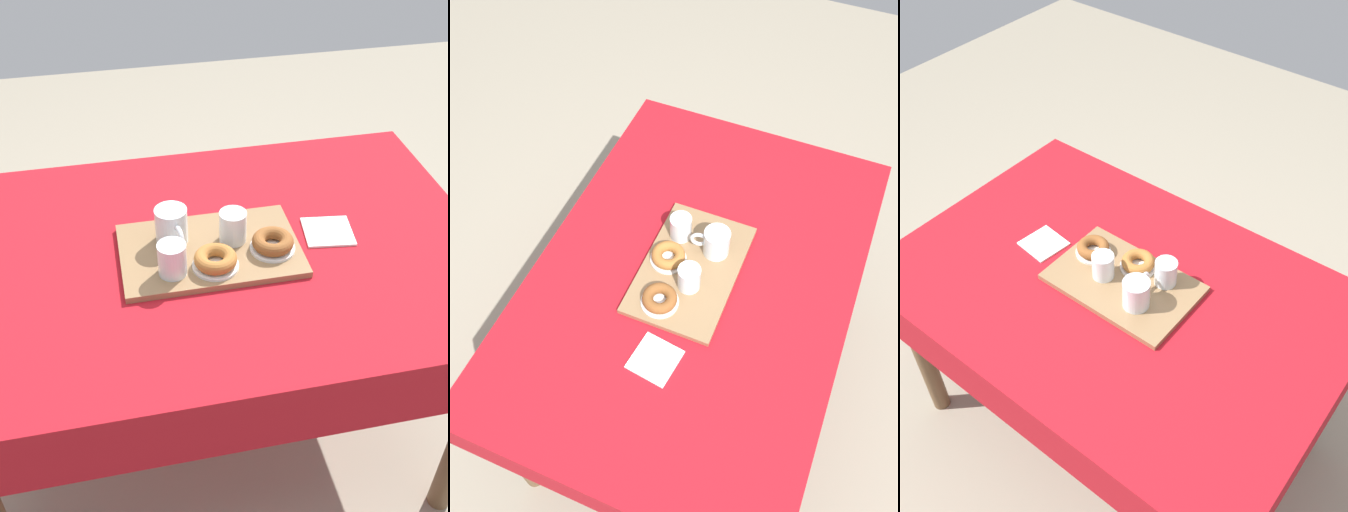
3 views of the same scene
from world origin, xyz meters
TOP-DOWN VIEW (x-y plane):
  - ground_plane at (0.00, 0.00)m, footprint 6.00×6.00m
  - dining_table at (0.00, 0.00)m, footprint 1.39×0.95m
  - serving_tray at (0.01, 0.02)m, footprint 0.44×0.28m
  - tea_mug_left at (0.10, -0.03)m, footprint 0.08×0.12m
  - water_glass_near at (-0.05, -0.00)m, footprint 0.07×0.07m
  - water_glass_far at (0.11, 0.09)m, footprint 0.07×0.07m
  - donut_plate_left at (-0.14, 0.06)m, footprint 0.11×0.11m
  - sugar_donut_left at (-0.14, 0.06)m, footprint 0.10×0.10m
  - donut_plate_right at (0.01, 0.09)m, footprint 0.11×0.11m
  - sugar_donut_right at (0.01, 0.09)m, footprint 0.10×0.10m
  - paper_napkin at (-0.31, 0.00)m, footprint 0.14×0.14m

SIDE VIEW (x-z plane):
  - ground_plane at x=0.00m, z-range 0.00..0.00m
  - dining_table at x=0.00m, z-range 0.29..1.06m
  - paper_napkin at x=-0.31m, z-range 0.77..0.78m
  - serving_tray at x=0.01m, z-range 0.77..0.79m
  - donut_plate_left at x=-0.14m, z-range 0.79..0.79m
  - donut_plate_right at x=0.01m, z-range 0.79..0.79m
  - sugar_donut_left at x=-0.14m, z-range 0.79..0.83m
  - sugar_donut_right at x=0.01m, z-range 0.79..0.83m
  - water_glass_far at x=0.11m, z-range 0.78..0.87m
  - water_glass_near at x=-0.05m, z-range 0.78..0.87m
  - tea_mug_left at x=0.10m, z-range 0.78..0.88m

